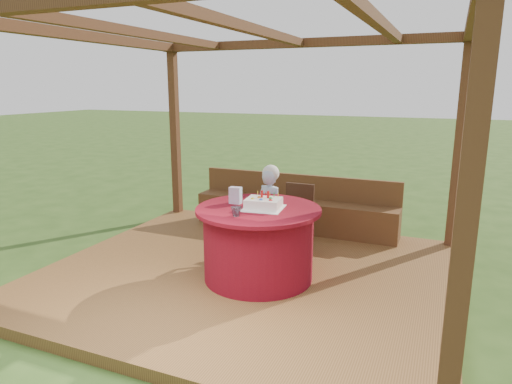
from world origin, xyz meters
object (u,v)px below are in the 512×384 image
table (258,243)px  gift_bag (235,195)px  bench (295,212)px  elderly_woman (270,209)px  chair (297,214)px  drinking_glass (236,211)px  birthday_cake (264,203)px

table → gift_bag: (-0.31, 0.08, 0.49)m
bench → elderly_woman: (0.03, -1.07, 0.32)m
bench → table: (0.19, -1.85, 0.14)m
elderly_woman → table: bearing=-78.4°
chair → drinking_glass: 1.57m
chair → birthday_cake: size_ratio=1.84×
table → drinking_glass: bearing=-102.5°
drinking_glass → gift_bag: bearing=116.1°
chair → gift_bag: gift_bag is taller
bench → chair: 0.78m
birthday_cake → gift_bag: bearing=168.4°
table → drinking_glass: size_ratio=12.76×
elderly_woman → drinking_glass: bearing=-86.2°
birthday_cake → gift_bag: gift_bag is taller
bench → table: table is taller
gift_bag → birthday_cake: bearing=-13.7°
bench → elderly_woman: elderly_woman is taller
chair → elderly_woman: bearing=-123.3°
chair → gift_bag: (-0.38, -1.06, 0.45)m
elderly_woman → drinking_glass: size_ratio=10.76×
table → bench: bearing=95.8°
gift_bag → drinking_glass: bearing=-65.9°
chair → drinking_glass: (-0.16, -1.51, 0.40)m
bench → chair: (0.26, -0.71, 0.18)m
table → chair: (0.07, 1.14, 0.04)m
bench → table: bearing=-84.2°
elderly_woman → birthday_cake: bearing=-74.2°
chair → gift_bag: size_ratio=4.50×
drinking_glass → elderly_woman: bearing=93.8°
birthday_cake → chair: bearing=89.2°
table → gift_bag: bearing=166.1°
birthday_cake → drinking_glass: birthday_cake is taller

